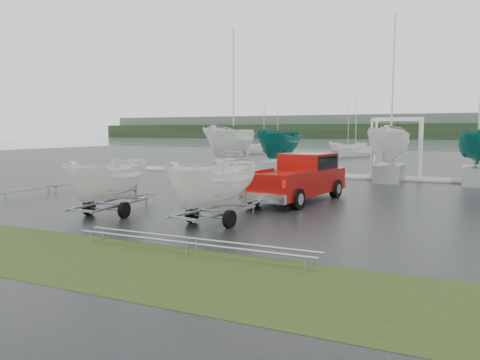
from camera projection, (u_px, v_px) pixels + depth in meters
ground_plane at (222, 198)px, 22.55m from camera, size 120.00×120.00×0.00m
lake at (412, 144)px, 112.63m from camera, size 300.00×300.00×0.00m
grass_verge at (35, 250)px, 12.64m from camera, size 40.00×40.00×0.00m
dock at (303, 174)px, 34.25m from camera, size 30.00×3.00×0.12m
treeline at (429, 132)px, 175.38m from camera, size 300.00×8.00×6.00m
far_hill at (431, 126)px, 182.38m from camera, size 300.00×6.00×10.00m
pickup_truck at (301, 176)px, 21.72m from camera, size 3.13×6.76×2.16m
trailer_hitched at (213, 144)px, 15.92m from camera, size 2.00×3.73×5.16m
trailer_parked at (108, 145)px, 17.57m from camera, size 1.84×3.68×4.98m
boat_hoist at (397, 139)px, 31.25m from camera, size 3.30×2.18×4.12m
keelboat_0 at (231, 122)px, 34.13m from camera, size 2.44×3.20×10.61m
keelboat_1 at (280, 127)px, 32.78m from camera, size 2.22×3.20×6.99m
keelboat_2 at (391, 122)px, 29.41m from camera, size 2.39×3.20×10.56m
keelboat_3 at (479, 128)px, 27.61m from camera, size 2.17×3.20×10.33m
mast_rack_0 at (92, 181)px, 27.21m from camera, size 0.56×6.50×0.06m
mast_rack_1 at (1, 193)px, 21.80m from camera, size 0.56×6.50×0.06m
mast_rack_2 at (191, 241)px, 12.27m from camera, size 7.00×0.56×0.06m
moored_boat_0 at (264, 153)px, 67.96m from camera, size 3.28×3.32×11.47m
moored_boat_1 at (355, 156)px, 59.27m from camera, size 3.28×3.29×11.08m
moored_boat_4 at (277, 148)px, 88.52m from camera, size 2.79×2.86×11.70m
moored_boat_5 at (390, 147)px, 94.34m from camera, size 2.59×2.65×11.25m
moored_boat_6 at (348, 151)px, 75.32m from camera, size 3.14×3.11×11.10m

